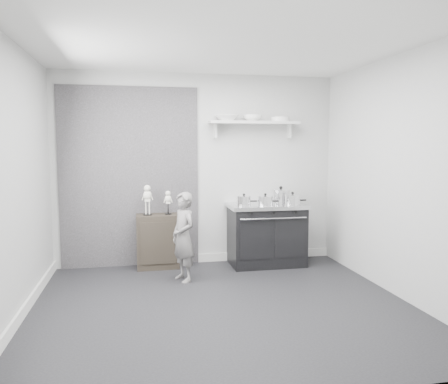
% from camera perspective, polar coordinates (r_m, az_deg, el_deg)
% --- Properties ---
extents(ground, '(4.00, 4.00, 0.00)m').
position_cam_1_polar(ground, '(4.78, -0.32, -14.61)').
color(ground, black).
rests_on(ground, ground).
extents(room_shell, '(4.02, 3.62, 2.71)m').
position_cam_1_polar(room_shell, '(4.61, -1.78, 5.44)').
color(room_shell, '#ABABA8').
rests_on(room_shell, ground).
extents(wall_shelf, '(1.30, 0.26, 0.24)m').
position_cam_1_polar(wall_shelf, '(6.30, 3.96, 8.94)').
color(wall_shelf, silver).
rests_on(wall_shelf, room_shell).
extents(stove, '(1.09, 0.68, 0.87)m').
position_cam_1_polar(stove, '(6.26, 5.56, -5.49)').
color(stove, black).
rests_on(stove, ground).
extents(side_cabinet, '(0.57, 0.33, 0.75)m').
position_cam_1_polar(side_cabinet, '(6.15, -8.65, -6.37)').
color(side_cabinet, black).
rests_on(side_cabinet, ground).
extents(child, '(0.41, 0.48, 1.12)m').
position_cam_1_polar(child, '(5.48, -5.31, -5.85)').
color(child, slate).
rests_on(child, ground).
extents(pot_front_left, '(0.28, 0.19, 0.17)m').
position_cam_1_polar(pot_front_left, '(5.99, 2.63, -1.14)').
color(pot_front_left, white).
rests_on(pot_front_left, stove).
extents(pot_back_right, '(0.36, 0.28, 0.24)m').
position_cam_1_polar(pot_back_right, '(6.35, 7.43, -0.51)').
color(pot_back_right, white).
rests_on(pot_back_right, stove).
extents(pot_front_right, '(0.31, 0.22, 0.19)m').
position_cam_1_polar(pot_front_right, '(6.10, 8.94, -1.01)').
color(pot_front_right, white).
rests_on(pot_front_right, stove).
extents(pot_front_center, '(0.30, 0.21, 0.17)m').
position_cam_1_polar(pot_front_center, '(6.00, 5.42, -1.15)').
color(pot_front_center, white).
rests_on(pot_front_center, stove).
extents(skeleton_full, '(0.13, 0.09, 0.48)m').
position_cam_1_polar(skeleton_full, '(6.05, -9.97, -0.73)').
color(skeleton_full, silver).
rests_on(skeleton_full, side_cabinet).
extents(skeleton_torso, '(0.11, 0.07, 0.38)m').
position_cam_1_polar(skeleton_torso, '(6.07, -7.32, -1.15)').
color(skeleton_torso, silver).
rests_on(skeleton_torso, side_cabinet).
extents(bowl_large, '(0.32, 0.32, 0.08)m').
position_cam_1_polar(bowl_large, '(6.21, 0.37, 9.66)').
color(bowl_large, white).
rests_on(bowl_large, wall_shelf).
extents(bowl_small, '(0.27, 0.27, 0.08)m').
position_cam_1_polar(bowl_small, '(6.29, 3.72, 9.61)').
color(bowl_small, white).
rests_on(bowl_small, wall_shelf).
extents(plate_stack, '(0.26, 0.26, 0.06)m').
position_cam_1_polar(plate_stack, '(6.41, 7.32, 9.41)').
color(plate_stack, white).
rests_on(plate_stack, wall_shelf).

